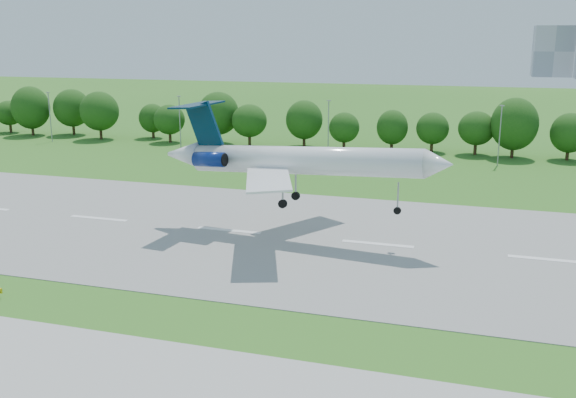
% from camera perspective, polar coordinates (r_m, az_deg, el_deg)
% --- Properties ---
extents(ground, '(600.00, 600.00, 0.00)m').
position_cam_1_polar(ground, '(58.39, 3.99, -11.46)').
color(ground, '#29651A').
rests_on(ground, ground).
extents(runway, '(400.00, 45.00, 0.08)m').
position_cam_1_polar(runway, '(81.24, 7.97, -4.00)').
color(runway, gray).
rests_on(runway, ground).
extents(tree_line, '(288.40, 8.40, 10.40)m').
position_cam_1_polar(tree_line, '(145.08, 12.29, 6.37)').
color(tree_line, '#382314').
rests_on(tree_line, ground).
extents(light_poles, '(175.90, 0.25, 12.19)m').
position_cam_1_polar(light_poles, '(135.42, 10.87, 5.96)').
color(light_poles, gray).
rests_on(light_poles, ground).
extents(airliner, '(38.57, 27.95, 12.78)m').
position_cam_1_polar(airliner, '(81.32, 0.19, 3.58)').
color(airliner, white).
rests_on(airliner, ground).
extents(service_vehicle_a, '(4.36, 2.33, 1.37)m').
position_cam_1_polar(service_vehicle_a, '(137.45, 2.35, 3.93)').
color(service_vehicle_a, white).
rests_on(service_vehicle_a, ground).
extents(service_vehicle_b, '(3.58, 2.27, 1.13)m').
position_cam_1_polar(service_vehicle_b, '(140.51, -7.34, 4.00)').
color(service_vehicle_b, silver).
rests_on(service_vehicle_b, ground).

